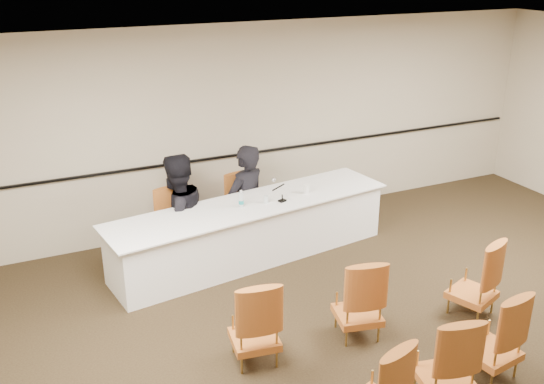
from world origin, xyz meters
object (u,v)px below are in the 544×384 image
at_px(aud_chair_front_left, 254,320).
at_px(aud_chair_back_right, 493,333).
at_px(panelist_main, 246,208).
at_px(drinking_glass, 266,199).
at_px(microphone, 282,191).
at_px(coffee_cup, 306,189).
at_px(water_bottle, 241,199).
at_px(aud_chair_back_mid, 446,357).
at_px(panelist_second_chair, 177,224).
at_px(panel_table, 252,231).
at_px(aud_chair_front_mid, 358,297).
at_px(aud_chair_front_right, 474,277).
at_px(panelist_main_chair, 246,208).
at_px(panelist_second, 177,222).

distance_m(aud_chair_front_left, aud_chair_back_right, 2.32).
xyz_separation_m(panelist_main, drinking_glass, (0.02, -0.66, 0.38)).
relative_size(microphone, aud_chair_front_left, 0.31).
height_order(panelist_main, coffee_cup, panelist_main).
bearing_deg(water_bottle, aud_chair_back_mid, -79.27).
xyz_separation_m(water_bottle, aud_chair_back_right, (1.30, -3.21, -0.43)).
distance_m(coffee_cup, aud_chair_back_mid, 3.42).
bearing_deg(panelist_second_chair, aud_chair_back_right, -69.17).
bearing_deg(microphone, aud_chair_back_mid, -109.09).
xyz_separation_m(panel_table, aud_chair_back_mid, (0.47, -3.36, 0.08)).
distance_m(drinking_glass, aud_chair_front_mid, 2.12).
xyz_separation_m(drinking_glass, aud_chair_front_mid, (0.13, -2.09, -0.37)).
relative_size(coffee_cup, aud_chair_back_mid, 0.14).
xyz_separation_m(panel_table, aud_chair_front_right, (1.74, -2.33, 0.08)).
relative_size(microphone, aud_chair_back_mid, 0.31).
height_order(panel_table, aud_chair_front_right, aud_chair_front_right).
height_order(drinking_glass, aud_chair_front_right, aud_chair_front_right).
xyz_separation_m(aud_chair_front_right, aud_chair_back_right, (-0.59, -0.91, 0.00)).
height_order(panelist_main, drinking_glass, panelist_main).
relative_size(panelist_main_chair, aud_chair_back_mid, 1.00).
relative_size(aud_chair_front_left, aud_chair_back_mid, 1.00).
relative_size(panelist_main, aud_chair_front_left, 1.98).
height_order(microphone, aud_chair_back_right, microphone).
distance_m(aud_chair_front_left, aud_chair_front_mid, 1.18).
relative_size(panel_table, aud_chair_back_right, 4.17).
relative_size(panelist_second, coffee_cup, 14.49).
height_order(panelist_main_chair, aud_chair_front_mid, same).
relative_size(panelist_main_chair, microphone, 3.18).
bearing_deg(aud_chair_front_left, aud_chair_front_mid, 5.41).
height_order(panelist_main_chair, drinking_glass, panelist_main_chair).
height_order(panelist_second_chair, aud_chair_front_left, same).
bearing_deg(panelist_second, water_bottle, 123.67).
distance_m(panelist_second_chair, aud_chair_back_mid, 4.06).
distance_m(panelist_main_chair, aud_chair_back_mid, 3.98).
xyz_separation_m(panel_table, aud_chair_front_left, (-0.86, -2.07, 0.08)).
bearing_deg(microphone, aud_chair_front_left, -142.87).
bearing_deg(aud_chair_back_mid, panelist_second, 121.12).
height_order(microphone, drinking_glass, microphone).
height_order(panelist_main, aud_chair_front_right, panelist_main).
relative_size(panelist_second_chair, drinking_glass, 9.50).
height_order(panelist_main, panelist_main_chair, panelist_main).
xyz_separation_m(drinking_glass, coffee_cup, (0.64, 0.08, 0.02)).
height_order(aud_chair_front_left, aud_chair_back_mid, same).
bearing_deg(aud_chair_back_right, panelist_second, 110.59).
xyz_separation_m(aud_chair_front_left, aud_chair_front_right, (2.60, -0.26, 0.00)).
xyz_separation_m(panel_table, coffee_cup, (0.83, 0.03, 0.46)).
bearing_deg(panelist_main_chair, aud_chair_back_right, -83.79).
xyz_separation_m(panelist_second_chair, aud_chair_front_mid, (1.21, -2.60, 0.00)).
bearing_deg(aud_chair_front_right, microphone, 99.94).
xyz_separation_m(aud_chair_front_mid, aud_chair_front_right, (1.41, -0.19, 0.00)).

